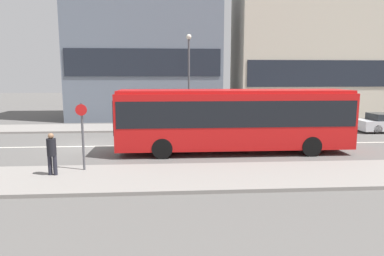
{
  "coord_description": "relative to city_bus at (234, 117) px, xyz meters",
  "views": [
    {
      "loc": [
        4.25,
        -18.62,
        3.83
      ],
      "look_at": [
        5.43,
        -1.62,
        1.2
      ],
      "focal_mm": 32.0,
      "sensor_mm": 36.0,
      "label": 1
    }
  ],
  "objects": [
    {
      "name": "lane_centerline",
      "position": [
        -7.48,
        1.92,
        -1.8
      ],
      "size": [
        41.8,
        0.16,
        0.01
      ],
      "color": "silver",
      "rests_on": "ground_plane"
    },
    {
      "name": "pedestrian_near_stop",
      "position": [
        -7.58,
        -3.94,
        -0.78
      ],
      "size": [
        0.35,
        0.34,
        1.59
      ],
      "rotation": [
        0.0,
        0.0,
        -0.19
      ],
      "color": "#23232D",
      "rests_on": "sidewalk_near"
    },
    {
      "name": "bus_stop_sign",
      "position": [
        -6.58,
        -3.31,
        -0.12
      ],
      "size": [
        0.44,
        0.12,
        2.66
      ],
      "color": "#4C4C51",
      "rests_on": "sidewalk_near"
    },
    {
      "name": "apartment_block_right_tower",
      "position": [
        10.93,
        14.37,
        5.44
      ],
      "size": [
        15.95,
        5.99,
        14.51
      ],
      "color": "beige",
      "rests_on": "ground_plane"
    },
    {
      "name": "ground_plane",
      "position": [
        -7.48,
        1.92,
        -1.8
      ],
      "size": [
        120.0,
        120.0,
        0.0
      ],
      "primitive_type": "plane",
      "color": "#595654"
    },
    {
      "name": "city_bus",
      "position": [
        0.0,
        0.0,
        0.0
      ],
      "size": [
        11.49,
        2.57,
        3.13
      ],
      "rotation": [
        0.0,
        0.0,
        -0.07
      ],
      "color": "red",
      "rests_on": "ground_plane"
    },
    {
      "name": "street_lamp",
      "position": [
        -1.8,
        6.96,
        2.3
      ],
      "size": [
        0.36,
        0.36,
        6.45
      ],
      "color": "#4C4C51",
      "rests_on": "sidewalk_far"
    },
    {
      "name": "parked_car_0",
      "position": [
        6.36,
        5.13,
        -1.18
      ],
      "size": [
        4.4,
        1.74,
        1.3
      ],
      "color": "silver",
      "rests_on": "ground_plane"
    },
    {
      "name": "sidewalk_far",
      "position": [
        -7.48,
        8.17,
        -1.74
      ],
      "size": [
        44.0,
        3.5,
        0.13
      ],
      "color": "gray",
      "rests_on": "ground_plane"
    },
    {
      "name": "sidewalk_near",
      "position": [
        -7.48,
        -4.33,
        -1.74
      ],
      "size": [
        44.0,
        3.5,
        0.13
      ],
      "color": "gray",
      "rests_on": "ground_plane"
    },
    {
      "name": "apartment_block_left_tower",
      "position": [
        -5.2,
        14.68,
        7.03
      ],
      "size": [
        13.01,
        6.61,
        17.68
      ],
      "color": "slate",
      "rests_on": "ground_plane"
    }
  ]
}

